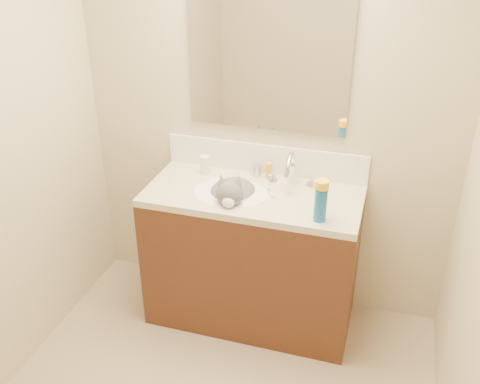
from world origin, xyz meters
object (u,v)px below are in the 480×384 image
Objects in this scene: spray_can at (320,205)px; cat at (233,197)px; vanity_cabinet at (252,259)px; silver_jar at (256,170)px; pill_bottle at (205,165)px; basin at (231,203)px; amber_bottle at (268,170)px; faucet at (291,172)px.

cat is at bearing 162.74° from spray_can.
vanity_cabinet is 0.53m from silver_jar.
pill_bottle is at bearing 154.88° from spray_can.
vanity_cabinet is at bearing 3.58° from cat.
basin is 4.18× the size of pill_bottle.
vanity_cabinet is 18.66× the size of silver_jar.
vanity_cabinet is at bearing 155.00° from spray_can.
basin is 0.31m from pill_bottle.
silver_jar is at bearing 137.73° from spray_can.
cat is at bearing -121.67° from amber_bottle.
vanity_cabinet is at bearing -79.37° from silver_jar.
vanity_cabinet is 2.87× the size of cat.
pill_bottle is (-0.34, 0.16, 0.50)m from vanity_cabinet.
basin is 0.28m from silver_jar.
silver_jar is at bearing 63.16° from cat.
cat is 3.89× the size of pill_bottle.
pill_bottle is (-0.22, 0.19, 0.12)m from basin.
pill_bottle is at bearing 129.82° from cat.
spray_can is at bearing -55.78° from faucet.
spray_can reaches higher than silver_jar.
vanity_cabinet is 11.14× the size of pill_bottle.
amber_bottle is at bearing 7.21° from pill_bottle.
basin is at bearing -108.15° from silver_jar.
spray_can reaches higher than pill_bottle.
amber_bottle is at bearing -5.13° from silver_jar.
silver_jar reaches higher than basin.
silver_jar is at bearing 160.82° from faucet.
cat reaches higher than amber_bottle.
spray_can is at bearing -47.15° from amber_bottle.
cat reaches higher than basin.
basin is (-0.12, -0.03, 0.38)m from vanity_cabinet.
spray_can is (0.52, -0.16, 0.16)m from basin.
basin is 7.00× the size of silver_jar.
pill_bottle is at bearing -172.79° from amber_bottle.
cat is at bearing -39.42° from pill_bottle.
cat is 2.40× the size of spray_can.
cat is at bearing -150.32° from faucet.
silver_jar is at bearing 100.63° from vanity_cabinet.
pill_bottle is at bearing 177.50° from faucet.
pill_bottle is 1.68× the size of silver_jar.
spray_can is at bearing -25.00° from vanity_cabinet.
pill_bottle is at bearing 139.00° from basin.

